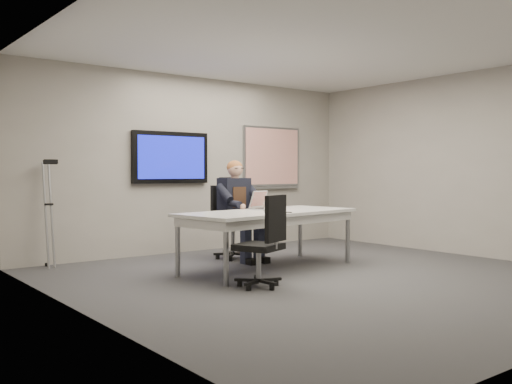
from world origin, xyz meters
TOP-DOWN VIEW (x-y plane):
  - floor at (0.00, 0.00)m, footprint 6.00×6.00m
  - ceiling at (0.00, 0.00)m, footprint 6.00×6.00m
  - wall_back at (0.00, 3.00)m, footprint 6.00×0.02m
  - wall_left at (-3.00, 0.00)m, footprint 0.02×6.00m
  - wall_right at (3.00, 0.00)m, footprint 0.02×6.00m
  - conference_table at (-0.19, 0.91)m, footprint 2.60×1.37m
  - tv_display at (-0.50, 2.95)m, footprint 1.30×0.09m
  - whiteboard at (1.55, 2.97)m, footprint 1.25×0.08m
  - office_chair_far at (-0.05, 1.97)m, footprint 0.59×0.59m
  - office_chair_near at (-1.00, 0.03)m, footprint 0.64×0.64m
  - seated_person at (-0.05, 1.71)m, footprint 0.46×0.78m
  - crutch at (-2.43, 2.81)m, footprint 0.26×0.54m
  - laptop at (-0.06, 1.20)m, footprint 0.42×0.44m
  - name_tent at (-0.23, 0.73)m, footprint 0.27×0.14m
  - pen at (-0.22, 0.51)m, footprint 0.04×0.15m

SIDE VIEW (x-z plane):
  - floor at x=0.00m, z-range -0.01..0.01m
  - office_chair_near at x=-1.00m, z-range -0.19..0.83m
  - office_chair_far at x=-0.05m, z-range -0.20..0.88m
  - seated_person at x=-0.05m, z-range -0.14..1.30m
  - conference_table at x=-0.19m, z-range 0.30..1.06m
  - crutch at x=-2.43m, z-range -0.01..1.49m
  - pen at x=-0.22m, z-range 0.77..0.78m
  - name_tent at x=-0.23m, z-range 0.77..0.87m
  - laptop at x=-0.06m, z-range 0.70..0.96m
  - wall_back at x=0.00m, z-range 0.00..2.80m
  - wall_left at x=-3.00m, z-range 0.00..2.80m
  - wall_right at x=3.00m, z-range 0.00..2.80m
  - tv_display at x=-0.50m, z-range 1.10..1.90m
  - whiteboard at x=1.55m, z-range 0.98..2.08m
  - ceiling at x=0.00m, z-range 2.79..2.81m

